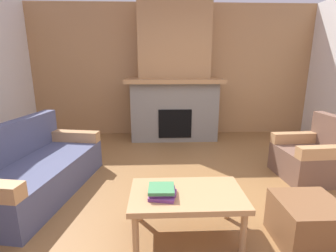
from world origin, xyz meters
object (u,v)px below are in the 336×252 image
fireplace (174,81)px  coffee_table (187,198)px  couch (34,170)px  armchair (313,157)px  ottoman (307,223)px

fireplace → coffee_table: fireplace is taller
coffee_table → couch: bearing=153.7°
armchair → coffee_table: bearing=-148.5°
couch → armchair: size_ratio=2.26×
coffee_table → ottoman: (1.03, -0.15, -0.18)m
couch → coffee_table: (1.74, -0.86, 0.09)m
fireplace → armchair: fireplace is taller
armchair → ottoman: bearing=-122.6°
couch → coffee_table: size_ratio=1.92×
couch → fireplace: bearing=51.3°
coffee_table → armchair: bearing=31.5°
armchair → ottoman: 1.52m
fireplace → ottoman: size_ratio=5.19×
armchair → couch: bearing=-175.6°
fireplace → ottoman: bearing=-73.9°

